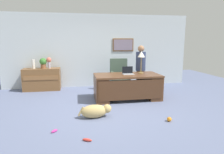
{
  "coord_description": "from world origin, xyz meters",
  "views": [
    {
      "loc": [
        -0.8,
        -4.86,
        1.7
      ],
      "look_at": [
        0.12,
        0.3,
        0.75
      ],
      "focal_mm": 31.47,
      "sensor_mm": 36.0,
      "label": 1
    }
  ],
  "objects_px": {
    "desk": "(127,86)",
    "laptop": "(128,72)",
    "armchair": "(119,77)",
    "person_standing": "(140,69)",
    "dog_toy_bone": "(54,131)",
    "dog_lying": "(96,111)",
    "credenza": "(42,79)",
    "desk_lamp": "(141,56)",
    "vase_empty": "(33,64)",
    "vase_with_flowers": "(49,61)",
    "dog_toy_plush": "(87,140)",
    "dog_toy_ball": "(169,119)",
    "potted_plant": "(43,63)"
  },
  "relations": [
    {
      "from": "desk",
      "to": "laptop",
      "type": "height_order",
      "value": "laptop"
    },
    {
      "from": "armchair",
      "to": "person_standing",
      "type": "relative_size",
      "value": 0.71
    },
    {
      "from": "dog_toy_bone",
      "to": "dog_lying",
      "type": "bearing_deg",
      "value": 35.15
    },
    {
      "from": "credenza",
      "to": "desk_lamp",
      "type": "xyz_separation_m",
      "value": [
        3.15,
        -1.42,
        0.89
      ]
    },
    {
      "from": "vase_empty",
      "to": "armchair",
      "type": "bearing_deg",
      "value": -11.07
    },
    {
      "from": "person_standing",
      "to": "vase_with_flowers",
      "type": "relative_size",
      "value": 4.17
    },
    {
      "from": "vase_with_flowers",
      "to": "dog_lying",
      "type": "bearing_deg",
      "value": -64.94
    },
    {
      "from": "credenza",
      "to": "vase_empty",
      "type": "distance_m",
      "value": 0.6
    },
    {
      "from": "desk_lamp",
      "to": "desk",
      "type": "bearing_deg",
      "value": -158.37
    },
    {
      "from": "desk",
      "to": "dog_toy_plush",
      "type": "height_order",
      "value": "desk"
    },
    {
      "from": "credenza",
      "to": "dog_toy_ball",
      "type": "bearing_deg",
      "value": -47.1
    },
    {
      "from": "desk_lamp",
      "to": "potted_plant",
      "type": "height_order",
      "value": "desk_lamp"
    },
    {
      "from": "credenza",
      "to": "armchair",
      "type": "distance_m",
      "value": 2.73
    },
    {
      "from": "person_standing",
      "to": "vase_empty",
      "type": "distance_m",
      "value": 3.68
    },
    {
      "from": "desk",
      "to": "laptop",
      "type": "relative_size",
      "value": 6.01
    },
    {
      "from": "potted_plant",
      "to": "dog_toy_bone",
      "type": "xyz_separation_m",
      "value": [
        0.7,
        -3.48,
        -0.95
      ]
    },
    {
      "from": "person_standing",
      "to": "desk_lamp",
      "type": "xyz_separation_m",
      "value": [
        -0.14,
        -0.47,
        0.47
      ]
    },
    {
      "from": "desk_lamp",
      "to": "potted_plant",
      "type": "distance_m",
      "value": 3.41
    },
    {
      "from": "desk",
      "to": "dog_lying",
      "type": "bearing_deg",
      "value": -129.71
    },
    {
      "from": "dog_lying",
      "to": "desk_lamp",
      "type": "relative_size",
      "value": 1.14
    },
    {
      "from": "armchair",
      "to": "person_standing",
      "type": "distance_m",
      "value": 0.79
    },
    {
      "from": "dog_toy_ball",
      "to": "dog_toy_bone",
      "type": "bearing_deg",
      "value": -177.86
    },
    {
      "from": "potted_plant",
      "to": "dog_toy_ball",
      "type": "distance_m",
      "value": 4.68
    },
    {
      "from": "armchair",
      "to": "desk_lamp",
      "type": "xyz_separation_m",
      "value": [
        0.49,
        -0.85,
        0.78
      ]
    },
    {
      "from": "dog_lying",
      "to": "vase_empty",
      "type": "relative_size",
      "value": 2.44
    },
    {
      "from": "vase_empty",
      "to": "desk",
      "type": "bearing_deg",
      "value": -28.65
    },
    {
      "from": "vase_with_flowers",
      "to": "dog_toy_plush",
      "type": "bearing_deg",
      "value": -74.46
    },
    {
      "from": "armchair",
      "to": "dog_toy_bone",
      "type": "relative_size",
      "value": 7.89
    },
    {
      "from": "laptop",
      "to": "dog_toy_ball",
      "type": "xyz_separation_m",
      "value": [
        0.44,
        -1.86,
        -0.75
      ]
    },
    {
      "from": "person_standing",
      "to": "dog_toy_ball",
      "type": "height_order",
      "value": "person_standing"
    },
    {
      "from": "laptop",
      "to": "dog_toy_ball",
      "type": "bearing_deg",
      "value": -76.67
    },
    {
      "from": "potted_plant",
      "to": "dog_toy_plush",
      "type": "relative_size",
      "value": 2.02
    },
    {
      "from": "desk_lamp",
      "to": "potted_plant",
      "type": "relative_size",
      "value": 1.87
    },
    {
      "from": "dog_lying",
      "to": "dog_toy_plush",
      "type": "height_order",
      "value": "dog_lying"
    },
    {
      "from": "dog_lying",
      "to": "laptop",
      "type": "bearing_deg",
      "value": 51.05
    },
    {
      "from": "credenza",
      "to": "laptop",
      "type": "bearing_deg",
      "value": -29.43
    },
    {
      "from": "dog_lying",
      "to": "laptop",
      "type": "distance_m",
      "value": 1.86
    },
    {
      "from": "desk",
      "to": "armchair",
      "type": "height_order",
      "value": "armchair"
    },
    {
      "from": "person_standing",
      "to": "laptop",
      "type": "height_order",
      "value": "person_standing"
    },
    {
      "from": "armchair",
      "to": "person_standing",
      "type": "xyz_separation_m",
      "value": [
        0.63,
        -0.37,
        0.31
      ]
    },
    {
      "from": "dog_lying",
      "to": "dog_toy_bone",
      "type": "bearing_deg",
      "value": -144.85
    },
    {
      "from": "dog_toy_bone",
      "to": "vase_empty",
      "type": "bearing_deg",
      "value": 106.41
    },
    {
      "from": "desk",
      "to": "dog_toy_bone",
      "type": "bearing_deg",
      "value": -135.52
    },
    {
      "from": "vase_empty",
      "to": "dog_toy_plush",
      "type": "bearing_deg",
      "value": -67.63
    },
    {
      "from": "dog_lying",
      "to": "vase_empty",
      "type": "height_order",
      "value": "vase_empty"
    },
    {
      "from": "vase_empty",
      "to": "dog_toy_plush",
      "type": "height_order",
      "value": "vase_empty"
    },
    {
      "from": "laptop",
      "to": "vase_with_flowers",
      "type": "distance_m",
      "value": 2.89
    },
    {
      "from": "potted_plant",
      "to": "dog_toy_ball",
      "type": "relative_size",
      "value": 3.57
    },
    {
      "from": "laptop",
      "to": "desk_lamp",
      "type": "height_order",
      "value": "desk_lamp"
    },
    {
      "from": "vase_with_flowers",
      "to": "dog_toy_ball",
      "type": "bearing_deg",
      "value": -49.63
    }
  ]
}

